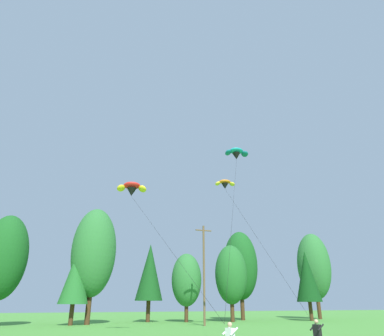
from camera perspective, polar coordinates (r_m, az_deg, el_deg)
The scene contains 14 objects.
treeline_tree_d at distance 49.68m, azimuth -27.97°, elevation -12.51°, with size 5.27×5.27×12.86m.
treeline_tree_e at distance 48.75m, azimuth -18.23°, elevation -16.14°, with size 3.63×3.63×9.21m.
treeline_tree_f at distance 50.10m, azimuth -15.55°, elevation -12.89°, with size 5.77×5.77×14.71m.
treeline_tree_g at distance 55.21m, azimuth -6.83°, elevation -16.29°, with size 4.02×4.02×10.98m.
treeline_tree_h at distance 54.46m, azimuth -0.89°, elevation -17.56°, with size 4.36×4.36×9.49m.
treeline_tree_i at distance 55.33m, azimuth 6.30°, elevation -16.67°, with size 4.72×4.72×10.81m.
treeline_tree_j at distance 61.40m, azimuth 7.82°, elevation -15.24°, with size 5.56×5.56×13.94m.
treeline_tree_k at distance 61.82m, azimuth 18.04°, elevation -16.26°, with size 3.90×3.90×10.45m.
treeline_tree_l at distance 68.70m, azimuth 19.06°, elevation -14.69°, with size 5.69×5.69×14.41m.
utility_pole at distance 45.90m, azimuth 1.94°, elevation -16.29°, with size 2.20×0.26×11.94m.
kite_flyer_mid at distance 21.52m, azimuth 19.58°, elevation -23.85°, with size 0.65×0.68×1.69m.
parafoil_kite_high_teal at distance 41.72m, azimuth 7.17°, elevation 2.35°, with size 12.59×18.54×18.00m.
parafoil_kite_mid_orange at distance 36.47m, azimuth 5.35°, elevation -2.60°, with size 3.63×14.88×12.84m.
parafoil_kite_far_red_yellow at distance 32.89m, azimuth -9.68°, elevation -3.32°, with size 2.93×15.94×11.39m.
Camera 1 is at (-10.65, 1.66, 2.47)m, focal length 33.08 mm.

